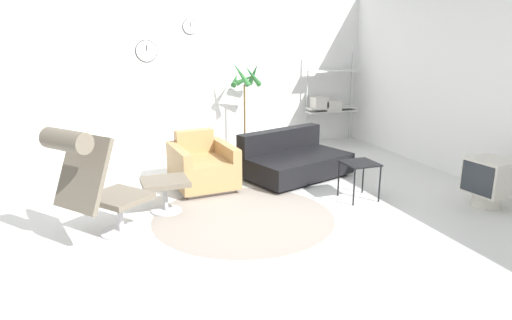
{
  "coord_description": "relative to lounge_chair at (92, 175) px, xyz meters",
  "views": [
    {
      "loc": [
        -1.73,
        -4.61,
        2.02
      ],
      "look_at": [
        0.12,
        0.39,
        0.55
      ],
      "focal_mm": 32.0,
      "sensor_mm": 36.0,
      "label": 1
    }
  ],
  "objects": [
    {
      "name": "ground_plane",
      "position": [
        1.76,
        0.13,
        -0.71
      ],
      "size": [
        12.0,
        12.0,
        0.0
      ],
      "primitive_type": "plane",
      "color": "silver"
    },
    {
      "name": "wall_back",
      "position": [
        1.76,
        3.42,
        0.69
      ],
      "size": [
        12.0,
        0.09,
        2.8
      ],
      "color": "white",
      "rests_on": "ground_plane"
    },
    {
      "name": "wall_right",
      "position": [
        5.05,
        0.13,
        0.69
      ],
      "size": [
        0.06,
        12.0,
        2.8
      ],
      "color": "white",
      "rests_on": "ground_plane"
    },
    {
      "name": "round_rug",
      "position": [
        1.58,
        0.12,
        -0.71
      ],
      "size": [
        2.07,
        2.07,
        0.01
      ],
      "color": "gray",
      "rests_on": "ground_plane"
    },
    {
      "name": "lounge_chair",
      "position": [
        0.0,
        0.0,
        0.0
      ],
      "size": [
        1.04,
        0.98,
        1.2
      ],
      "rotation": [
        0.0,
        0.0,
        -0.9
      ],
      "color": "#BCBCC1",
      "rests_on": "ground_plane"
    },
    {
      "name": "ottoman",
      "position": [
        0.78,
        0.62,
        -0.41
      ],
      "size": [
        0.53,
        0.45,
        0.4
      ],
      "color": "#BCBCC1",
      "rests_on": "ground_plane"
    },
    {
      "name": "armchair_red",
      "position": [
        1.4,
        1.35,
        -0.43
      ],
      "size": [
        0.83,
        0.97,
        0.74
      ],
      "rotation": [
        0.0,
        0.0,
        3.21
      ],
      "color": "silver",
      "rests_on": "ground_plane"
    },
    {
      "name": "couch_low",
      "position": [
        2.77,
        1.35,
        -0.48
      ],
      "size": [
        1.69,
        1.34,
        0.66
      ],
      "rotation": [
        0.0,
        0.0,
        3.46
      ],
      "color": "black",
      "rests_on": "ground_plane"
    },
    {
      "name": "side_table",
      "position": [
        3.15,
        0.2,
        -0.29
      ],
      "size": [
        0.41,
        0.41,
        0.48
      ],
      "color": "black",
      "rests_on": "ground_plane"
    },
    {
      "name": "crt_television",
      "position": [
        4.46,
        -0.57,
        -0.38
      ],
      "size": [
        0.49,
        0.53,
        0.59
      ],
      "rotation": [
        0.0,
        0.0,
        1.68
      ],
      "color": "beige",
      "rests_on": "ground_plane"
    },
    {
      "name": "potted_plant",
      "position": [
        2.6,
        3.01,
        0.02
      ],
      "size": [
        0.58,
        0.59,
        1.61
      ],
      "color": "brown",
      "rests_on": "ground_plane"
    },
    {
      "name": "shelf_unit",
      "position": [
        4.31,
        3.15,
        0.09
      ],
      "size": [
        1.0,
        0.28,
        1.7
      ],
      "color": "#BCBCC1",
      "rests_on": "ground_plane"
    }
  ]
}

